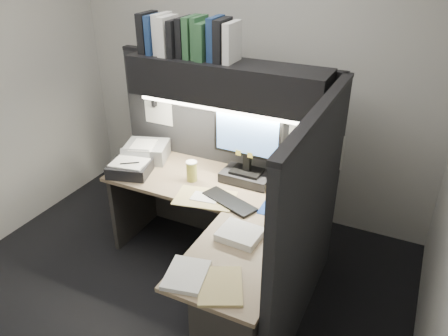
{
  "coord_description": "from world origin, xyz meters",
  "views": [
    {
      "loc": [
        1.49,
        -2.1,
        2.45
      ],
      "look_at": [
        0.23,
        0.51,
        0.91
      ],
      "focal_mm": 35.0,
      "sensor_mm": 36.0,
      "label": 1
    }
  ],
  "objects_px": {
    "coffee_cup": "(192,172)",
    "monitor": "(247,155)",
    "printer": "(147,151)",
    "desk": "(218,265)",
    "keyboard": "(229,202)",
    "notebook_stack": "(130,169)",
    "telephone": "(285,187)",
    "overhead_shelf": "(226,82)"
  },
  "relations": [
    {
      "from": "coffee_cup",
      "to": "monitor",
      "type": "bearing_deg",
      "value": 24.01
    },
    {
      "from": "printer",
      "to": "desk",
      "type": "bearing_deg",
      "value": -52.13
    },
    {
      "from": "keyboard",
      "to": "notebook_stack",
      "type": "distance_m",
      "value": 0.92
    },
    {
      "from": "monitor",
      "to": "keyboard",
      "type": "distance_m",
      "value": 0.42
    },
    {
      "from": "keyboard",
      "to": "notebook_stack",
      "type": "xyz_separation_m",
      "value": [
        -0.92,
        0.05,
        0.04
      ]
    },
    {
      "from": "notebook_stack",
      "to": "telephone",
      "type": "bearing_deg",
      "value": 12.96
    },
    {
      "from": "desk",
      "to": "coffee_cup",
      "type": "xyz_separation_m",
      "value": [
        -0.49,
        0.52,
        0.37
      ]
    },
    {
      "from": "desk",
      "to": "monitor",
      "type": "height_order",
      "value": "monitor"
    },
    {
      "from": "overhead_shelf",
      "to": "notebook_stack",
      "type": "bearing_deg",
      "value": -152.45
    },
    {
      "from": "monitor",
      "to": "printer",
      "type": "distance_m",
      "value": 0.96
    },
    {
      "from": "desk",
      "to": "printer",
      "type": "bearing_deg",
      "value": 146.32
    },
    {
      "from": "desk",
      "to": "telephone",
      "type": "height_order",
      "value": "telephone"
    },
    {
      "from": "keyboard",
      "to": "printer",
      "type": "bearing_deg",
      "value": -178.84
    },
    {
      "from": "printer",
      "to": "notebook_stack",
      "type": "xyz_separation_m",
      "value": [
        0.04,
        -0.3,
        -0.02
      ]
    },
    {
      "from": "keyboard",
      "to": "coffee_cup",
      "type": "bearing_deg",
      "value": 177.86
    },
    {
      "from": "monitor",
      "to": "telephone",
      "type": "bearing_deg",
      "value": -2.84
    },
    {
      "from": "desk",
      "to": "notebook_stack",
      "type": "height_order",
      "value": "notebook_stack"
    },
    {
      "from": "desk",
      "to": "telephone",
      "type": "relative_size",
      "value": 8.2
    },
    {
      "from": "monitor",
      "to": "notebook_stack",
      "type": "height_order",
      "value": "monitor"
    },
    {
      "from": "overhead_shelf",
      "to": "printer",
      "type": "height_order",
      "value": "overhead_shelf"
    },
    {
      "from": "overhead_shelf",
      "to": "notebook_stack",
      "type": "relative_size",
      "value": 4.78
    },
    {
      "from": "keyboard",
      "to": "notebook_stack",
      "type": "height_order",
      "value": "notebook_stack"
    },
    {
      "from": "coffee_cup",
      "to": "keyboard",
      "type": "bearing_deg",
      "value": -22.96
    },
    {
      "from": "overhead_shelf",
      "to": "telephone",
      "type": "xyz_separation_m",
      "value": [
        0.54,
        -0.08,
        -0.73
      ]
    },
    {
      "from": "notebook_stack",
      "to": "printer",
      "type": "bearing_deg",
      "value": 97.04
    },
    {
      "from": "notebook_stack",
      "to": "monitor",
      "type": "bearing_deg",
      "value": 18.67
    },
    {
      "from": "desk",
      "to": "overhead_shelf",
      "type": "height_order",
      "value": "overhead_shelf"
    },
    {
      "from": "printer",
      "to": "coffee_cup",
      "type": "bearing_deg",
      "value": -35.54
    },
    {
      "from": "overhead_shelf",
      "to": "telephone",
      "type": "distance_m",
      "value": 0.91
    },
    {
      "from": "keyboard",
      "to": "telephone",
      "type": "distance_m",
      "value": 0.46
    },
    {
      "from": "notebook_stack",
      "to": "overhead_shelf",
      "type": "bearing_deg",
      "value": 27.55
    },
    {
      "from": "monitor",
      "to": "coffee_cup",
      "type": "height_order",
      "value": "monitor"
    },
    {
      "from": "overhead_shelf",
      "to": "printer",
      "type": "xyz_separation_m",
      "value": [
        -0.73,
        -0.07,
        -0.7
      ]
    },
    {
      "from": "overhead_shelf",
      "to": "printer",
      "type": "distance_m",
      "value": 1.01
    },
    {
      "from": "telephone",
      "to": "desk",
      "type": "bearing_deg",
      "value": -79.91
    },
    {
      "from": "overhead_shelf",
      "to": "coffee_cup",
      "type": "height_order",
      "value": "overhead_shelf"
    },
    {
      "from": "keyboard",
      "to": "telephone",
      "type": "height_order",
      "value": "telephone"
    },
    {
      "from": "desk",
      "to": "keyboard",
      "type": "relative_size",
      "value": 3.85
    },
    {
      "from": "overhead_shelf",
      "to": "telephone",
      "type": "bearing_deg",
      "value": -8.18
    },
    {
      "from": "overhead_shelf",
      "to": "monitor",
      "type": "xyz_separation_m",
      "value": [
        0.21,
        -0.06,
        -0.54
      ]
    },
    {
      "from": "overhead_shelf",
      "to": "coffee_cup",
      "type": "xyz_separation_m",
      "value": [
        -0.19,
        -0.23,
        -0.69
      ]
    },
    {
      "from": "keyboard",
      "to": "telephone",
      "type": "xyz_separation_m",
      "value": [
        0.32,
        0.33,
        0.03
      ]
    }
  ]
}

